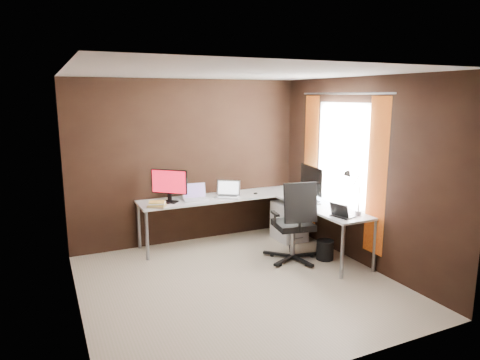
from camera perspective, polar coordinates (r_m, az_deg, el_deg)
name	(u,v)px	position (r m, az deg, el deg)	size (l,w,h in m)	color
room	(261,178)	(5.16, 2.82, 0.28)	(3.60, 3.60, 2.50)	tan
desk	(260,203)	(6.36, 2.66, -3.14)	(2.65, 2.25, 0.73)	silver
drawer_pedestal	(289,221)	(6.84, 6.58, -5.47)	(0.42, 0.50, 0.60)	silver
monitor_left	(169,184)	(6.25, -9.42, -0.53)	(0.43, 0.39, 0.48)	black
monitor_right	(311,181)	(6.31, 9.48, -0.18)	(0.18, 0.63, 0.52)	black
laptop_white	(195,196)	(6.40, -6.03, -2.15)	(0.38, 0.29, 0.23)	silver
laptop_silver	(228,193)	(6.55, -1.65, -1.78)	(0.45, 0.42, 0.24)	silver
laptop_black_big	(305,200)	(6.20, 8.60, -2.65)	(0.30, 0.39, 0.24)	black
laptop_black_small	(341,214)	(5.61, 13.34, -4.41)	(0.26, 0.31, 0.18)	black
book_stack	(157,204)	(6.06, -11.03, -3.20)	(0.30, 0.29, 0.08)	#A28757
mouse_left	(168,203)	(6.19, -9.53, -3.05)	(0.08, 0.05, 0.03)	black
mouse_corner	(256,193)	(6.71, 2.09, -1.79)	(0.08, 0.05, 0.03)	black
desk_lamp	(352,187)	(5.68, 14.74, -0.91)	(0.19, 0.22, 0.58)	slate
office_chair	(294,237)	(5.99, 7.21, -7.58)	(0.64, 0.65, 1.14)	black
wastebasket	(325,250)	(6.16, 11.26, -9.12)	(0.24, 0.24, 0.28)	black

